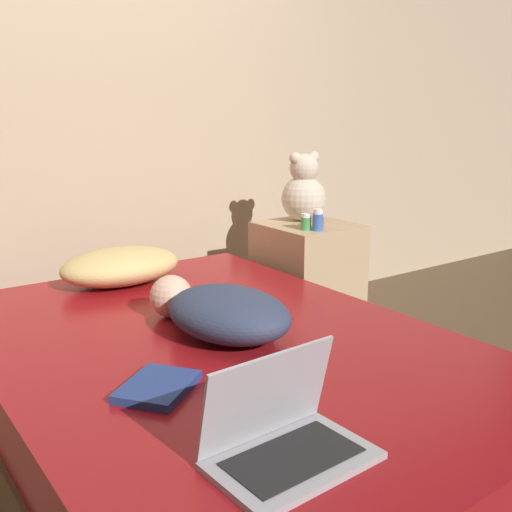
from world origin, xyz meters
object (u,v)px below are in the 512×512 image
bottle_red (319,221)px  book (158,387)px  bottle_blue (318,220)px  bottle_green (306,222)px  laptop (283,436)px  person_lying (222,311)px  teddy_bear (304,191)px  pillow (121,266)px

bottle_red → book: bottle_red is taller
bottle_blue → book: (-1.22, -0.75, -0.21)m
bottle_green → laptop: bearing=-131.8°
laptop → bottle_red: bottle_red is taller
person_lying → book: (-0.36, -0.25, -0.07)m
bottle_blue → book: bearing=-148.3°
bottle_blue → bottle_green: bearing=124.1°
bottle_green → teddy_bear: bearing=52.8°
pillow → book: pillow is taller
teddy_bear → pillow: bearing=179.2°
bottle_green → bottle_blue: bearing=-55.9°
book → pillow: bearing=71.8°
teddy_bear → book: teddy_bear is taller
teddy_bear → bottle_red: teddy_bear is taller
teddy_bear → bottle_red: (-0.07, -0.20, -0.12)m
person_lying → bottle_red: (0.90, 0.55, 0.13)m
pillow → laptop: (-0.26, -1.45, -0.03)m
person_lying → bottle_blue: (0.86, 0.50, 0.14)m
bottle_green → book: 1.45m
person_lying → teddy_bear: teddy_bear is taller
bottle_green → book: bottle_green is taller
laptop → teddy_bear: bearing=46.3°
teddy_bear → bottle_red: size_ratio=4.92×
bottle_red → bottle_blue: (-0.04, -0.04, 0.02)m
pillow → teddy_bear: teddy_bear is taller
teddy_bear → bottle_blue: 0.29m
bottle_green → book: bearing=-146.0°
laptop → bottle_blue: bottle_blue is taller
person_lying → book: bearing=-156.1°
person_lying → bottle_red: bearing=20.3°
laptop → book: bearing=97.4°
laptop → book: laptop is taller
laptop → bottle_green: size_ratio=4.55×
pillow → bottle_blue: bottle_blue is taller
book → laptop: bearing=-80.1°
bottle_red → bottle_blue: bottle_blue is taller
pillow → bottle_blue: size_ratio=5.01×
laptop → teddy_bear: 1.93m
pillow → bottle_red: bottle_red is taller
bottle_green → pillow: bearing=166.2°
bottle_red → bottle_blue: 0.06m
person_lying → pillow: bearing=81.4°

